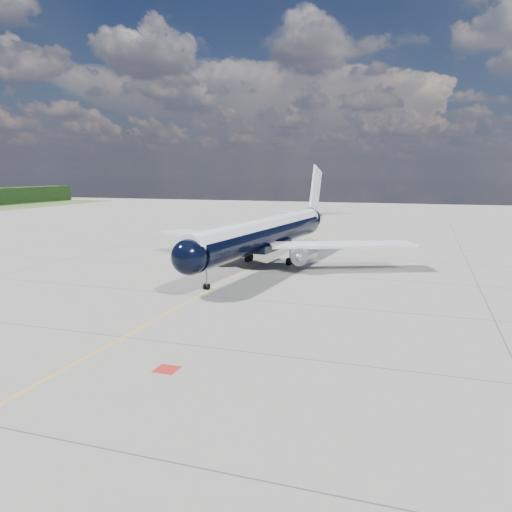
% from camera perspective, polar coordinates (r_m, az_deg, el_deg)
% --- Properties ---
extents(ground, '(320.00, 320.00, 0.00)m').
position_cam_1_polar(ground, '(74.26, 0.04, -0.98)').
color(ground, gray).
rests_on(ground, ground).
extents(taxiway_centerline, '(0.16, 160.00, 0.01)m').
position_cam_1_polar(taxiway_centerline, '(69.62, -1.27, -1.69)').
color(taxiway_centerline, '#FFAE0D').
rests_on(taxiway_centerline, ground).
extents(red_marking, '(1.60, 1.60, 0.01)m').
position_cam_1_polar(red_marking, '(36.15, -10.17, -12.63)').
color(red_marking, maroon).
rests_on(red_marking, ground).
extents(main_airliner, '(42.32, 51.75, 14.95)m').
position_cam_1_polar(main_airliner, '(74.67, 1.48, 2.67)').
color(main_airliner, black).
rests_on(main_airliner, ground).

